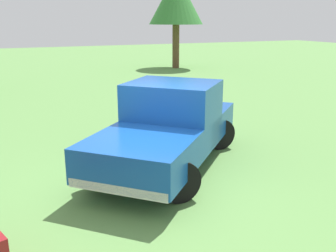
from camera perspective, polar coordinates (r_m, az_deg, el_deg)
The scene contains 2 objects.
ground_plane at distance 7.39m, azimuth -3.23°, elevation -9.14°, with size 80.00×80.00×0.00m, color #5B8C47.
pickup_truck at distance 8.25m, azimuth 0.30°, elevation 0.36°, with size 4.67×4.69×1.79m.
Camera 1 is at (2.37, 6.28, 3.09)m, focal length 41.03 mm.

